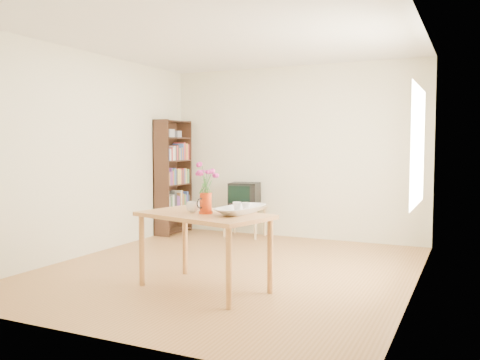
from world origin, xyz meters
The scene contains 11 objects.
room centered at (0.03, 0.00, 1.30)m, with size 4.50×4.50×4.50m.
table centered at (0.13, -0.82, 0.66)m, with size 1.41×1.02×0.75m.
tv_stand centered at (-0.70, 1.97, 0.39)m, with size 0.60×0.45×0.46m.
bookshelf centered at (-1.85, 1.75, 0.84)m, with size 0.28×0.70×1.80m.
pitcher centered at (0.15, -0.82, 0.84)m, with size 0.14×0.21×0.21m.
flowers centered at (0.15, -0.82, 1.11)m, with size 0.23×0.23×0.33m, color #D3319B, non-canonical shape.
mug centered at (-0.01, -0.79, 0.80)m, with size 0.13×0.13×0.10m, color white.
bowl centered at (0.46, -0.68, 0.96)m, with size 0.45×0.45×0.42m, color white.
teacup_a centered at (0.42, -0.68, 0.92)m, with size 0.07×0.07×0.07m, color white.
teacup_b centered at (0.51, -0.66, 0.92)m, with size 0.07×0.07×0.06m, color white.
television centered at (-0.70, 1.98, 0.65)m, with size 0.48×0.46×0.37m.
Camera 1 is at (2.51, -5.10, 1.42)m, focal length 38.00 mm.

